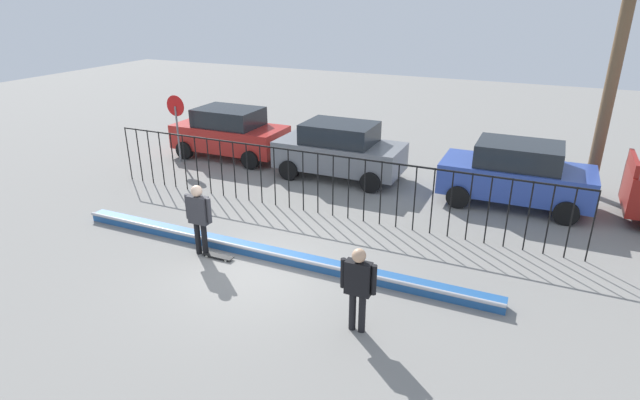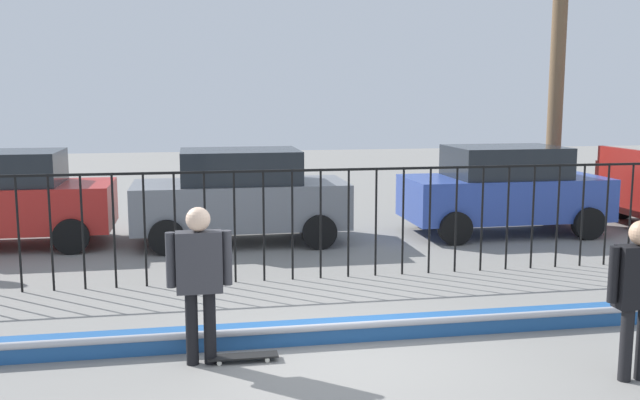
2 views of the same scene
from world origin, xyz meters
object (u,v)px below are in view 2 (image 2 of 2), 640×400
(skateboarder, at_px, (199,271))
(camera_operator, at_px, (638,286))
(skateboard, at_px, (243,356))
(parked_car_red, at_px, (0,198))
(parked_car_blue, at_px, (504,189))
(parked_car_gray, at_px, (240,195))

(skateboarder, relative_size, camera_operator, 1.04)
(skateboarder, bearing_deg, skateboard, 15.44)
(skateboard, relative_size, camera_operator, 0.46)
(parked_car_red, relative_size, parked_car_blue, 1.00)
(skateboarder, height_order, parked_car_blue, parked_car_blue)
(camera_operator, bearing_deg, parked_car_red, -8.49)
(parked_car_gray, relative_size, parked_car_blue, 1.00)
(skateboarder, bearing_deg, parked_car_gray, 100.11)
(camera_operator, xyz_separation_m, parked_car_blue, (2.09, 7.76, -0.06))
(skateboarder, relative_size, skateboard, 2.24)
(camera_operator, distance_m, parked_car_gray, 8.65)
(skateboarder, height_order, parked_car_red, parked_car_red)
(parked_car_blue, bearing_deg, camera_operator, -109.18)
(camera_operator, height_order, parked_car_gray, parked_car_gray)
(parked_car_red, height_order, parked_car_blue, same)
(skateboard, xyz_separation_m, parked_car_gray, (0.45, 6.59, 0.91))
(skateboarder, distance_m, skateboard, 1.12)
(skateboarder, height_order, parked_car_gray, parked_car_gray)
(parked_car_gray, distance_m, parked_car_blue, 5.69)
(skateboard, distance_m, camera_operator, 4.35)
(parked_car_blue, bearing_deg, parked_car_red, 172.95)
(skateboarder, relative_size, parked_car_red, 0.42)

